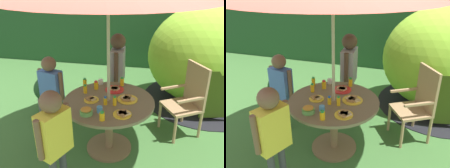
% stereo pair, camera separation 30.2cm
% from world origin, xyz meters
% --- Properties ---
extents(ground_plane, '(10.00, 10.00, 0.02)m').
position_xyz_m(ground_plane, '(0.00, 0.00, -0.01)').
color(ground_plane, '#3D6B33').
extents(hedge_backdrop, '(9.00, 0.70, 2.00)m').
position_xyz_m(hedge_backdrop, '(0.00, 3.43, 1.00)').
color(hedge_backdrop, '#234C28').
rests_on(hedge_backdrop, ground_plane).
extents(garden_table, '(1.12, 1.12, 0.72)m').
position_xyz_m(garden_table, '(0.00, 0.00, 0.54)').
color(garden_table, brown).
rests_on(garden_table, ground_plane).
extents(wooden_chair, '(0.61, 0.61, 1.03)m').
position_xyz_m(wooden_chair, '(1.01, 0.59, 0.56)').
color(wooden_chair, tan).
rests_on(wooden_chair, ground_plane).
extents(dome_tent, '(2.41, 2.41, 1.72)m').
position_xyz_m(dome_tent, '(1.37, 1.65, 0.85)').
color(dome_tent, '#8CC633').
rests_on(dome_tent, ground_plane).
extents(potted_plant, '(0.41, 0.41, 0.60)m').
position_xyz_m(potted_plant, '(-1.21, 0.78, 0.32)').
color(potted_plant, '#595960').
rests_on(potted_plant, ground_plane).
extents(child_in_grey_shirt, '(0.23, 0.46, 1.35)m').
position_xyz_m(child_in_grey_shirt, '(-0.04, 0.86, 0.86)').
color(child_in_grey_shirt, navy).
rests_on(child_in_grey_shirt, ground_plane).
extents(child_in_blue_shirt, '(0.38, 0.24, 1.15)m').
position_xyz_m(child_in_blue_shirt, '(-0.85, 0.23, 0.74)').
color(child_in_blue_shirt, '#3F3F47').
rests_on(child_in_blue_shirt, ground_plane).
extents(child_in_yellow_shirt, '(0.29, 0.39, 1.21)m').
position_xyz_m(child_in_yellow_shirt, '(-0.36, -0.82, 0.78)').
color(child_in_yellow_shirt, '#3F3F47').
rests_on(child_in_yellow_shirt, ground_plane).
extents(snack_bowl, '(0.14, 0.14, 0.08)m').
position_xyz_m(snack_bowl, '(-0.18, -0.36, 0.76)').
color(snack_bowl, '#66B259').
rests_on(snack_bowl, garden_table).
extents(plate_front_edge, '(0.25, 0.25, 0.03)m').
position_xyz_m(plate_front_edge, '(0.22, 0.06, 0.73)').
color(plate_front_edge, yellow).
rests_on(plate_front_edge, garden_table).
extents(plate_near_right, '(0.21, 0.21, 0.03)m').
position_xyz_m(plate_near_right, '(0.22, -0.29, 0.73)').
color(plate_near_right, yellow).
rests_on(plate_near_right, garden_table).
extents(plate_center_back, '(0.18, 0.18, 0.03)m').
position_xyz_m(plate_center_back, '(-0.21, -0.03, 0.73)').
color(plate_center_back, yellow).
rests_on(plate_center_back, garden_table).
extents(plate_near_left, '(0.25, 0.25, 0.03)m').
position_xyz_m(plate_near_left, '(0.02, 0.30, 0.73)').
color(plate_near_left, red).
rests_on(plate_near_left, garden_table).
extents(juice_bottle_far_left, '(0.06, 0.06, 0.12)m').
position_xyz_m(juice_bottle_far_left, '(-0.23, 0.29, 0.78)').
color(juice_bottle_far_left, yellow).
rests_on(juice_bottle_far_left, garden_table).
extents(juice_bottle_far_right, '(0.05, 0.05, 0.12)m').
position_xyz_m(juice_bottle_far_right, '(-0.34, 0.14, 0.77)').
color(juice_bottle_far_right, yellow).
rests_on(juice_bottle_far_right, garden_table).
extents(juice_bottle_center_front, '(0.05, 0.05, 0.12)m').
position_xyz_m(juice_bottle_center_front, '(0.09, -0.10, 0.78)').
color(juice_bottle_center_front, yellow).
rests_on(juice_bottle_center_front, garden_table).
extents(juice_bottle_mid_left, '(0.04, 0.04, 0.11)m').
position_xyz_m(juice_bottle_mid_left, '(-0.02, -0.10, 0.77)').
color(juice_bottle_mid_left, yellow).
rests_on(juice_bottle_mid_left, garden_table).
extents(juice_bottle_mid_right, '(0.06, 0.06, 0.11)m').
position_xyz_m(juice_bottle_mid_right, '(0.02, -0.44, 0.77)').
color(juice_bottle_mid_right, yellow).
rests_on(juice_bottle_mid_right, garden_table).
extents(juice_bottle_back_edge, '(0.06, 0.06, 0.12)m').
position_xyz_m(juice_bottle_back_edge, '(0.09, 0.46, 0.78)').
color(juice_bottle_back_edge, yellow).
rests_on(juice_bottle_back_edge, garden_table).
extents(juice_bottle_spot_a, '(0.05, 0.05, 0.13)m').
position_xyz_m(juice_bottle_spot_a, '(-0.40, 0.32, 0.78)').
color(juice_bottle_spot_a, yellow).
rests_on(juice_bottle_spot_a, garden_table).
extents(cup_near, '(0.07, 0.07, 0.07)m').
position_xyz_m(cup_near, '(-0.21, 0.45, 0.75)').
color(cup_near, white).
rests_on(cup_near, garden_table).
extents(cup_far, '(0.07, 0.07, 0.07)m').
position_xyz_m(cup_far, '(-0.05, -0.28, 0.76)').
color(cup_far, '#4C99D8').
rests_on(cup_far, garden_table).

